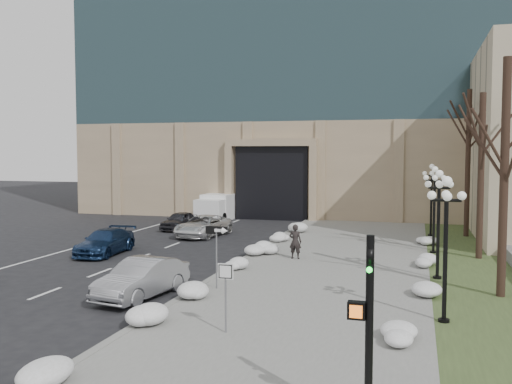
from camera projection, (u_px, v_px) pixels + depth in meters
ground at (116, 366)px, 14.69m from camera, size 160.00×160.00×0.00m
sidewalk at (331, 267)px, 27.17m from camera, size 9.00×40.00×0.12m
curb at (241, 261)px, 28.39m from camera, size 0.30×40.00×0.14m
grass_strip at (476, 275)px, 25.40m from camera, size 4.00×40.00×0.10m
office_tower at (321, 19)px, 55.78m from camera, size 40.00×24.70×36.00m
car_b at (142, 278)px, 21.59m from camera, size 2.22×4.64×1.47m
car_c at (105, 242)px, 30.75m from camera, size 2.13×4.71×1.34m
car_d at (203, 226)px, 37.29m from camera, size 2.85×5.19×1.38m
car_e at (180, 221)px, 40.51m from camera, size 1.82×3.88×1.28m
pedestrian at (295, 241)px, 28.82m from camera, size 0.68×0.48×1.76m
box_truck at (222, 206)px, 47.47m from camera, size 2.56×6.66×2.09m
one_way_sign at (220, 238)px, 22.37m from camera, size 0.97×0.27×2.60m
keep_sign at (226, 283)px, 16.94m from camera, size 0.47×0.08×2.21m
traffic_signal at (367, 337)px, 10.97m from camera, size 0.67×0.89×3.93m
snow_clump_a at (67, 375)px, 13.36m from camera, size 1.10×1.60×0.36m
snow_clump_b at (146, 322)px, 17.55m from camera, size 1.10×1.60×0.36m
snow_clump_c at (194, 294)px, 20.98m from camera, size 1.10×1.60×0.36m
snow_clump_d at (232, 266)px, 26.20m from camera, size 1.10×1.60×0.36m
snow_clump_e at (263, 251)px, 30.02m from camera, size 1.10×1.60×0.36m
snow_clump_f at (283, 239)px, 34.36m from camera, size 1.10×1.60×0.36m
snow_clump_g at (297, 229)px, 38.54m from camera, size 1.10×1.60×0.36m
snow_clump_h at (412, 338)px, 16.02m from camera, size 1.10×1.60×0.36m
snow_clump_i at (419, 289)px, 21.65m from camera, size 1.10×1.60×0.36m
snow_clump_j at (423, 262)px, 27.05m from camera, size 1.10×1.60×0.36m
snow_clump_k at (194, 291)px, 21.45m from camera, size 1.10×1.60×0.36m
snow_clump_l at (423, 241)px, 33.45m from camera, size 1.10×1.60×0.36m
lamppost_a at (446, 229)px, 17.98m from camera, size 1.18×1.18×4.76m
lamppost_b at (439, 210)px, 24.21m from camera, size 1.18×1.18×4.76m
lamppost_c at (434, 198)px, 30.45m from camera, size 1.18×1.18×4.76m
lamppost_d at (432, 190)px, 36.69m from camera, size 1.18×1.18×4.76m
tree_near at (505, 144)px, 21.02m from camera, size 3.20×3.20×9.00m
tree_mid at (482, 152)px, 28.72m from camera, size 3.20×3.20×8.50m
tree_far at (468, 142)px, 36.36m from camera, size 3.20×3.20×9.50m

